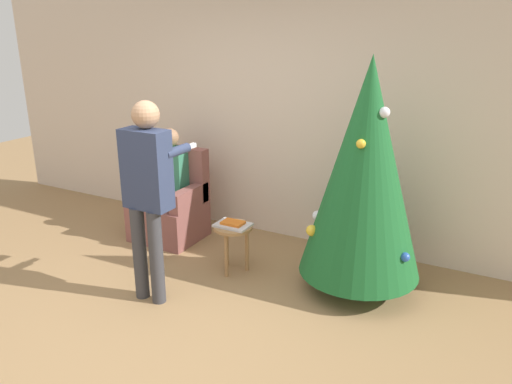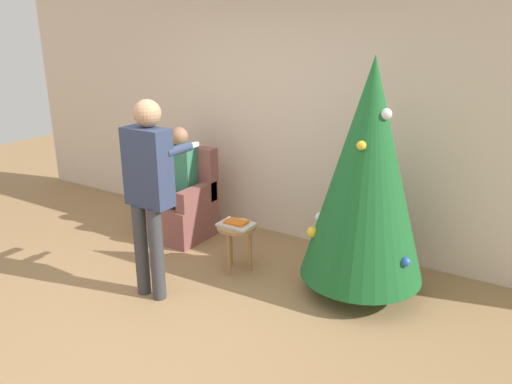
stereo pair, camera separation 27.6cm
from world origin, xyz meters
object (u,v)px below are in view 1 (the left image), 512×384
Objects in this scene: person_standing at (147,185)px; christmas_tree at (365,170)px; side_stool at (233,234)px; armchair at (171,207)px; person_seated at (168,180)px.

christmas_tree is at bearing 32.54° from person_standing.
person_standing is 3.65× the size of side_stool.
christmas_tree is 2.06× the size of armchair.
christmas_tree is 1.83m from person_standing.
armchair is 1.12m from side_stool.
person_standing reaches higher than person_seated.
christmas_tree is 1.40m from side_stool.
christmas_tree is 2.35m from armchair.
side_stool is (-1.17, -0.24, -0.73)m from christmas_tree.
person_standing is 1.05m from side_stool.
side_stool is (1.05, -0.40, 0.04)m from armchair.
christmas_tree is 1.68× the size of person_seated.
side_stool is (0.37, 0.74, -0.65)m from person_standing.
person_seated is 1.15m from side_stool.
christmas_tree is 2.26m from person_seated.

